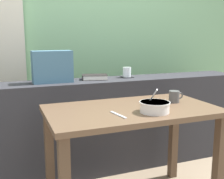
{
  "coord_description": "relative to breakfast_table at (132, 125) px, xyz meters",
  "views": [
    {
      "loc": [
        -0.76,
        -1.75,
        1.21
      ],
      "look_at": [
        0.05,
        0.33,
        0.78
      ],
      "focal_mm": 44.91,
      "sensor_mm": 36.0,
      "label": 1
    }
  ],
  "objects": [
    {
      "name": "coaster_square",
      "position": [
        0.26,
        0.68,
        0.22
      ],
      "size": [
        0.1,
        0.1,
        0.0
      ],
      "primitive_type": "cube",
      "color": "black",
      "rests_on": "dark_console_ledge"
    },
    {
      "name": "fork_utensil",
      "position": [
        -0.15,
        -0.13,
        0.12
      ],
      "size": [
        0.04,
        0.17,
        0.01
      ],
      "primitive_type": "cube",
      "rotation": [
        0.0,
        0.0,
        0.17
      ],
      "color": "silver",
      "rests_on": "breakfast_table"
    },
    {
      "name": "outdoor_backdrop",
      "position": [
        -0.03,
        1.3,
        0.79
      ],
      "size": [
        4.8,
        0.08,
        2.8
      ],
      "primitive_type": "cube",
      "color": "#7AAD7F",
      "rests_on": "ground"
    },
    {
      "name": "throw_pillow",
      "position": [
        -0.42,
        0.64,
        0.35
      ],
      "size": [
        0.32,
        0.14,
        0.26
      ],
      "primitive_type": "cube",
      "rotation": [
        0.0,
        0.0,
        0.01
      ],
      "color": "#426B84",
      "rests_on": "dark_console_ledge"
    },
    {
      "name": "breakfast_table",
      "position": [
        0.0,
        0.0,
        0.0
      ],
      "size": [
        1.15,
        0.64,
        0.73
      ],
      "color": "brown",
      "rests_on": "ground"
    },
    {
      "name": "soup_bowl",
      "position": [
        0.09,
        -0.15,
        0.16
      ],
      "size": [
        0.19,
        0.19,
        0.15
      ],
      "color": "silver",
      "rests_on": "breakfast_table"
    },
    {
      "name": "dark_console_ledge",
      "position": [
        -0.03,
        0.64,
        -0.2
      ],
      "size": [
        2.8,
        0.34,
        0.84
      ],
      "primitive_type": "cube",
      "color": "#2D2D33",
      "rests_on": "ground"
    },
    {
      "name": "closed_book",
      "position": [
        -0.05,
        0.68,
        0.24
      ],
      "size": [
        0.25,
        0.19,
        0.04
      ],
      "color": "black",
      "rests_on": "dark_console_ledge"
    },
    {
      "name": "juice_glass",
      "position": [
        0.26,
        0.68,
        0.27
      ],
      "size": [
        0.08,
        0.08,
        0.09
      ],
      "color": "white",
      "rests_on": "coaster_square"
    },
    {
      "name": "ceramic_mug",
      "position": [
        0.36,
        0.04,
        0.16
      ],
      "size": [
        0.11,
        0.08,
        0.08
      ],
      "color": "#4C4C4C",
      "rests_on": "breakfast_table"
    }
  ]
}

